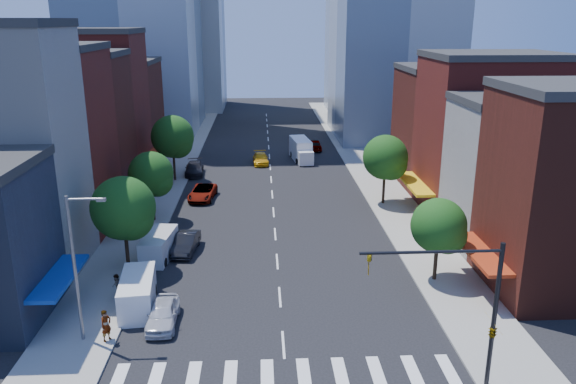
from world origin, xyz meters
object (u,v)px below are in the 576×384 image
object	(u,v)px
parked_car_third	(203,192)
taxi	(261,159)
parked_car_second	(186,243)
pedestrian_far	(117,286)
cargo_van_near	(137,294)
cargo_van_far	(159,247)
pedestrian_near	(106,325)
traffic_car_far	(315,145)
box_truck	(301,150)
traffic_car_oncoming	(301,151)
parked_car_rear	(194,168)
parked_car_front	(163,314)

from	to	relation	value
parked_car_third	taxi	distance (m)	16.39
parked_car_second	pedestrian_far	distance (m)	8.85
parked_car_third	cargo_van_near	bearing A→B (deg)	-88.69
pedestrian_far	cargo_van_far	bearing A→B (deg)	151.57
pedestrian_near	traffic_car_far	bearing A→B (deg)	15.03
box_truck	parked_car_second	bearing A→B (deg)	-117.87
traffic_car_oncoming	box_truck	size ratio (longest dim) A/B	0.53
box_truck	pedestrian_far	xyz separation A→B (m)	(-15.55, -39.40, -0.38)
parked_car_second	taxi	bearing A→B (deg)	83.78
traffic_car_oncoming	traffic_car_far	bearing A→B (deg)	-121.38
traffic_car_oncoming	pedestrian_near	world-z (taller)	pedestrian_near
cargo_van_near	taxi	size ratio (longest dim) A/B	1.13
traffic_car_far	cargo_van_far	bearing A→B (deg)	67.16
cargo_van_near	pedestrian_far	world-z (taller)	cargo_van_near
parked_car_third	cargo_van_far	size ratio (longest dim) A/B	1.06
traffic_car_far	pedestrian_far	world-z (taller)	pedestrian_far
parked_car_rear	traffic_car_far	distance (m)	20.72
parked_car_rear	cargo_van_far	xyz separation A→B (m)	(-0.02, -25.73, 0.25)
traffic_car_oncoming	box_truck	distance (m)	2.60
pedestrian_near	pedestrian_far	bearing A→B (deg)	41.15
cargo_van_far	traffic_car_far	distance (m)	41.88
parked_car_third	pedestrian_near	xyz separation A→B (m)	(-3.00, -27.92, 0.39)
parked_car_second	traffic_car_oncoming	size ratio (longest dim) A/B	1.21
taxi	traffic_car_oncoming	distance (m)	7.16
parked_car_rear	traffic_car_oncoming	xyz separation A→B (m)	(13.93, 9.38, -0.14)
parked_car_front	traffic_car_far	world-z (taller)	traffic_car_far
parked_car_third	cargo_van_far	xyz separation A→B (m)	(-2.02, -15.59, 0.28)
taxi	pedestrian_near	xyz separation A→B (m)	(-9.26, -43.08, 0.43)
parked_car_rear	pedestrian_near	bearing A→B (deg)	-94.97
taxi	cargo_van_far	bearing A→B (deg)	-107.95
traffic_car_oncoming	pedestrian_far	bearing A→B (deg)	71.59
parked_car_rear	pedestrian_near	world-z (taller)	pedestrian_near
parked_car_front	box_truck	distance (m)	44.61
cargo_van_near	cargo_van_far	bearing A→B (deg)	83.76
parked_car_second	traffic_car_oncoming	bearing A→B (deg)	76.34
parked_car_front	pedestrian_near	world-z (taller)	pedestrian_near
pedestrian_near	parked_car_second	bearing A→B (deg)	21.27
cargo_van_near	cargo_van_far	xyz separation A→B (m)	(-0.03, 8.33, -0.08)
parked_car_front	traffic_car_far	xyz separation A→B (m)	(14.24, 48.99, 0.04)
cargo_van_near	box_truck	distance (m)	43.21
parked_car_second	parked_car_front	bearing A→B (deg)	-84.24
parked_car_front	cargo_van_near	world-z (taller)	cargo_van_near
traffic_car_oncoming	pedestrian_far	world-z (taller)	pedestrian_far
parked_car_rear	traffic_car_far	xyz separation A→B (m)	(16.24, 12.86, 0.02)
parked_car_rear	box_truck	size ratio (longest dim) A/B	0.73
parked_car_third	parked_car_rear	bearing A→B (deg)	107.19
traffic_car_far	pedestrian_near	distance (m)	53.77
cargo_van_far	pedestrian_near	bearing A→B (deg)	-87.65
parked_car_second	traffic_car_far	world-z (taller)	traffic_car_far
parked_car_front	box_truck	xyz separation A→B (m)	(11.83, 43.01, 0.60)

